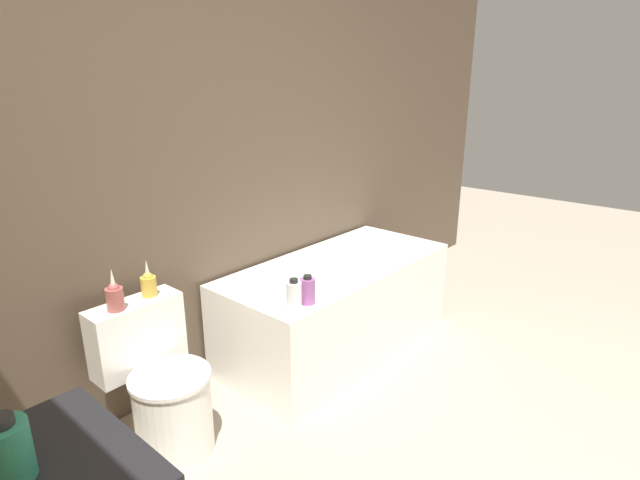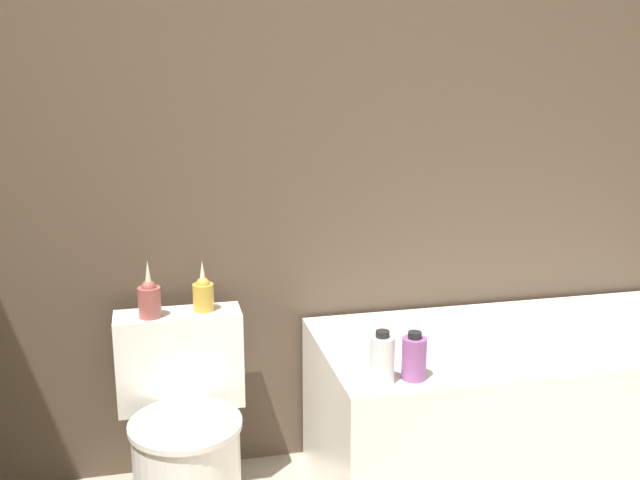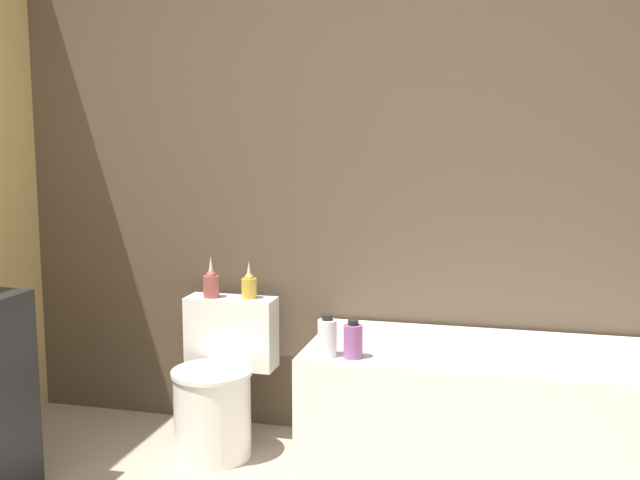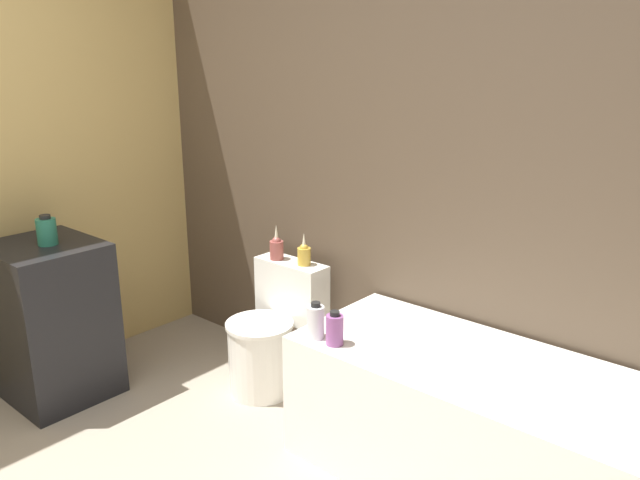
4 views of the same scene
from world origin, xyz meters
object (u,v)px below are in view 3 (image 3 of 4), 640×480
Objects in this scene: vase_gold at (211,283)px; shampoo_bottle_short at (353,341)px; bathtub at (496,416)px; shampoo_bottle_tall at (327,337)px; toilet at (219,386)px; vase_silver at (249,285)px.

vase_gold is 1.30× the size of shampoo_bottle_short.
bathtub is 0.79m from shampoo_bottle_tall.
shampoo_bottle_tall reaches higher than shampoo_bottle_short.
vase_gold is (-0.09, 0.15, 0.45)m from toilet.
vase_silver is 1.08× the size of shampoo_bottle_tall.
shampoo_bottle_short is (-0.55, -0.25, 0.35)m from bathtub.
shampoo_bottle_tall is (0.58, -0.29, 0.35)m from toilet.
vase_silver is (0.18, 0.03, -0.01)m from vase_gold.
bathtub is at bearing -7.88° from vase_gold.
bathtub is 1.42m from vase_gold.
vase_gold is at bearing 120.91° from toilet.
vase_gold is 1.10× the size of vase_silver.
vase_gold is 0.81m from shampoo_bottle_tall.
bathtub is at bearing 21.40° from shampoo_bottle_tall.
shampoo_bottle_short is (0.10, 0.00, -0.01)m from shampoo_bottle_tall.
vase_gold is at bearing 172.12° from bathtub.
shampoo_bottle_tall is (0.67, -0.44, -0.10)m from vase_gold.
vase_gold reaches higher than shampoo_bottle_tall.
vase_silver reaches higher than shampoo_bottle_short.
toilet reaches higher than bathtub.
shampoo_bottle_short reaches higher than bathtub.
bathtub is 2.28× the size of toilet.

